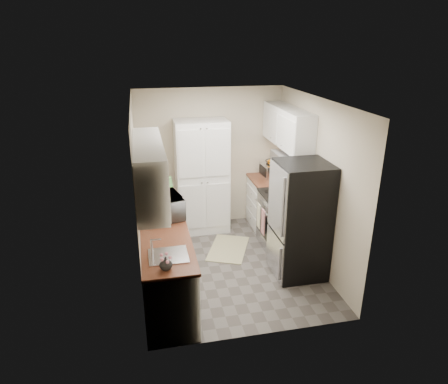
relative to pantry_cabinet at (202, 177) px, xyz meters
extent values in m
plane|color=#56514C|center=(0.20, -1.32, -1.00)|extent=(3.20, 3.20, 0.00)
cube|color=beige|center=(0.20, 0.28, 0.25)|extent=(2.60, 0.04, 2.50)
cube|color=beige|center=(0.20, -2.92, 0.25)|extent=(2.60, 0.04, 2.50)
cube|color=beige|center=(-1.10, -1.32, 0.25)|extent=(0.04, 3.20, 2.50)
cube|color=beige|center=(1.50, -1.32, 0.25)|extent=(0.04, 3.20, 2.50)
cube|color=white|center=(0.20, -1.32, 1.50)|extent=(2.60, 3.20, 0.04)
cube|color=white|center=(-0.93, -2.07, 0.83)|extent=(0.33, 1.60, 0.70)
cube|color=white|center=(1.33, -0.50, 0.89)|extent=(0.33, 1.55, 0.58)
cube|color=#99999E|center=(1.27, -0.93, 0.52)|extent=(0.45, 0.76, 0.13)
cube|color=#B7B7BC|center=(-0.79, -2.47, -0.07)|extent=(0.45, 0.40, 0.02)
cube|color=brown|center=(-1.09, -1.12, 0.18)|extent=(0.02, 0.22, 0.22)
cube|color=white|center=(0.00, 0.00, 0.00)|extent=(0.90, 0.55, 2.00)
cube|color=white|center=(-0.79, -1.75, -0.56)|extent=(0.60, 2.30, 0.88)
cube|color=brown|center=(-0.79, -1.75, -0.10)|extent=(0.63, 2.33, 0.04)
cube|color=white|center=(1.19, -0.12, -0.56)|extent=(0.60, 0.80, 0.88)
cube|color=brown|center=(1.19, -0.12, -0.10)|extent=(0.63, 0.83, 0.04)
cube|color=#B7B7BC|center=(1.17, -0.93, -0.55)|extent=(0.64, 0.76, 0.90)
cube|color=black|center=(1.17, -0.93, -0.08)|extent=(0.66, 0.78, 0.03)
cube|color=black|center=(1.46, -0.93, 0.02)|extent=(0.06, 0.76, 0.22)
cube|color=tan|center=(0.80, -1.06, -0.45)|extent=(0.01, 0.16, 0.42)
cube|color=beige|center=(0.80, -0.83, -0.45)|extent=(0.01, 0.16, 0.42)
cube|color=#B7B7BC|center=(1.14, -1.73, -0.15)|extent=(0.70, 0.72, 1.70)
imported|color=#B2B2B7|center=(-0.71, -1.35, 0.08)|extent=(0.51, 0.64, 0.31)
cylinder|color=black|center=(-0.88, -0.78, 0.09)|extent=(0.09, 0.09, 0.34)
imported|color=beige|center=(-0.83, -2.74, -0.01)|extent=(0.18, 0.18, 0.15)
cube|color=#499140|center=(-0.61, -0.62, 0.07)|extent=(0.11, 0.24, 0.31)
cube|color=silver|center=(1.27, 0.01, 0.04)|extent=(0.35, 0.43, 0.24)
cube|color=tan|center=(0.29, -0.84, -0.99)|extent=(0.89, 1.07, 0.01)
camera|label=1|loc=(-1.00, -6.53, 2.27)|focal=32.00mm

